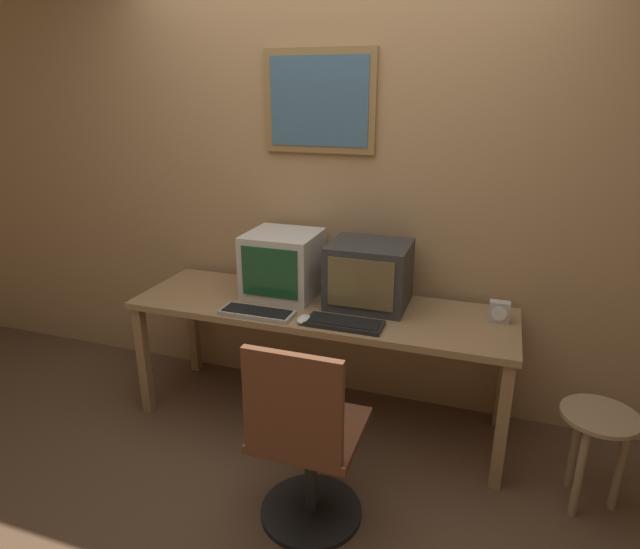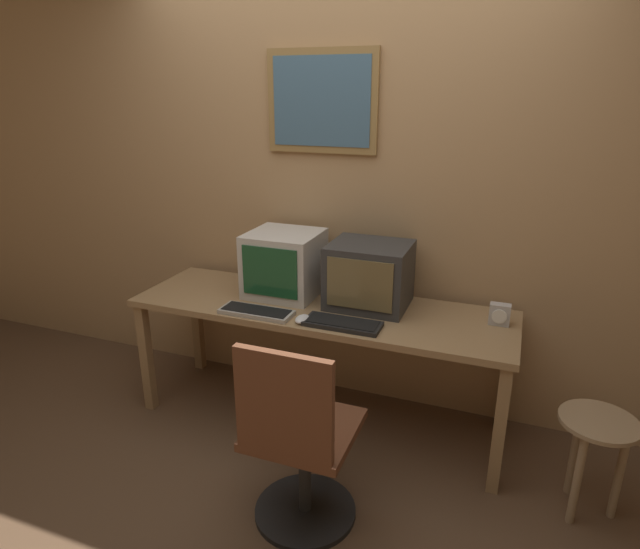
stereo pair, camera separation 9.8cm
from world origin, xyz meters
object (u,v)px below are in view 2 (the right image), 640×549
object	(u,v)px
monitor_right	(369,275)
office_chair	(299,448)
keyboard_main	(256,312)
desk_clock	(500,314)
keyboard_side	(343,324)
mouse_near_keyboard	(302,319)
side_stool	(595,443)
monitor_left	(284,263)

from	to	relation	value
monitor_right	office_chair	size ratio (longest dim) A/B	0.46
keyboard_main	office_chair	distance (m)	0.81
office_chair	desk_clock	bearing A→B (deg)	50.71
monitor_right	keyboard_main	world-z (taller)	monitor_right
keyboard_side	mouse_near_keyboard	xyz separation A→B (m)	(-0.21, -0.03, 0.00)
mouse_near_keyboard	office_chair	xyz separation A→B (m)	(0.21, -0.56, -0.33)
monitor_right	keyboard_side	bearing A→B (deg)	-97.95
keyboard_main	mouse_near_keyboard	bearing A→B (deg)	-1.57
keyboard_side	side_stool	xyz separation A→B (m)	(1.20, -0.05, -0.36)
monitor_left	desk_clock	distance (m)	1.20
keyboard_main	desk_clock	size ratio (longest dim) A/B	3.61
monitor_right	desk_clock	distance (m)	0.70
side_stool	monitor_right	bearing A→B (deg)	162.67
monitor_left	monitor_right	distance (m)	0.50
mouse_near_keyboard	office_chair	distance (m)	0.68
keyboard_main	keyboard_side	size ratio (longest dim) A/B	1.01
monitor_left	mouse_near_keyboard	size ratio (longest dim) A/B	3.75
desk_clock	side_stool	size ratio (longest dim) A/B	0.23
desk_clock	office_chair	bearing A→B (deg)	-129.29
keyboard_side	mouse_near_keyboard	world-z (taller)	mouse_near_keyboard
desk_clock	side_stool	world-z (taller)	desk_clock
monitor_left	side_stool	size ratio (longest dim) A/B	0.81
keyboard_main	office_chair	world-z (taller)	office_chair
keyboard_main	side_stool	distance (m)	1.71
desk_clock	office_chair	size ratio (longest dim) A/B	0.12
monitor_right	office_chair	distance (m)	1.02
side_stool	monitor_left	bearing A→B (deg)	167.78
keyboard_main	office_chair	size ratio (longest dim) A/B	0.43
keyboard_side	office_chair	bearing A→B (deg)	-89.33
keyboard_side	office_chair	world-z (taller)	office_chair
mouse_near_keyboard	monitor_left	bearing A→B (deg)	126.48
keyboard_main	keyboard_side	world-z (taller)	same
office_chair	side_stool	xyz separation A→B (m)	(1.19, 0.54, -0.03)
monitor_left	monitor_right	xyz separation A→B (m)	(0.50, 0.00, -0.01)
mouse_near_keyboard	side_stool	distance (m)	1.45
keyboard_side	desk_clock	bearing A→B (deg)	22.28
monitor_right	side_stool	bearing A→B (deg)	-17.33
monitor_right	keyboard_main	size ratio (longest dim) A/B	1.08
monitor_right	desk_clock	world-z (taller)	monitor_right
keyboard_main	side_stool	world-z (taller)	keyboard_main
mouse_near_keyboard	desk_clock	world-z (taller)	desk_clock
keyboard_main	desk_clock	bearing A→B (deg)	14.89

